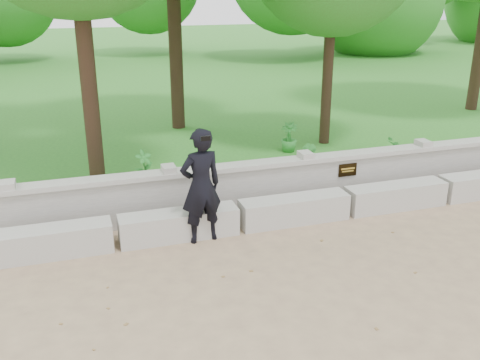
# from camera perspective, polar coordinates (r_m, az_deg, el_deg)

# --- Properties ---
(ground) EXTENTS (80.00, 80.00, 0.00)m
(ground) POSITION_cam_1_polar(r_m,az_deg,el_deg) (8.26, 17.57, -8.56)
(ground) COLOR tan
(ground) RESTS_ON ground
(lawn) EXTENTS (40.00, 22.00, 0.25)m
(lawn) POSITION_cam_1_polar(r_m,az_deg,el_deg) (20.63, -5.26, 9.61)
(lawn) COLOR #286523
(lawn) RESTS_ON ground
(concrete_bench) EXTENTS (11.90, 0.45, 0.45)m
(concrete_bench) POSITION_cam_1_polar(r_m,az_deg,el_deg) (9.60, 11.29, -2.38)
(concrete_bench) COLOR #BAB7B0
(concrete_bench) RESTS_ON ground
(parapet_wall) EXTENTS (12.50, 0.35, 0.90)m
(parapet_wall) POSITION_cam_1_polar(r_m,az_deg,el_deg) (10.09, 9.48, 0.30)
(parapet_wall) COLOR #AFACA5
(parapet_wall) RESTS_ON ground
(man_main) EXTENTS (0.74, 0.66, 1.84)m
(man_main) POSITION_cam_1_polar(r_m,az_deg,el_deg) (8.24, -4.19, -0.65)
(man_main) COLOR black
(man_main) RESTS_ON ground
(shrub_a) EXTENTS (0.41, 0.35, 0.66)m
(shrub_a) POSITION_cam_1_polar(r_m,az_deg,el_deg) (10.33, -10.16, 1.40)
(shrub_a) COLOR #2C822E
(shrub_a) RESTS_ON lawn
(shrub_b) EXTENTS (0.37, 0.42, 0.65)m
(shrub_b) POSITION_cam_1_polar(r_m,az_deg,el_deg) (10.60, 7.31, 2.03)
(shrub_b) COLOR #2C822E
(shrub_b) RESTS_ON lawn
(shrub_c) EXTENTS (0.71, 0.71, 0.60)m
(shrub_c) POSITION_cam_1_polar(r_m,az_deg,el_deg) (11.61, 16.49, 2.80)
(shrub_c) COLOR #2C822E
(shrub_c) RESTS_ON lawn
(shrub_d) EXTENTS (0.50, 0.49, 0.67)m
(shrub_d) POSITION_cam_1_polar(r_m,az_deg,el_deg) (12.22, 5.23, 4.57)
(shrub_d) COLOR #2C822E
(shrub_d) RESTS_ON lawn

